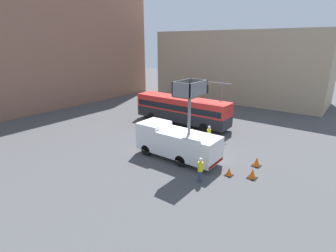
% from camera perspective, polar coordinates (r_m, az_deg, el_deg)
% --- Properties ---
extents(ground_plane, '(120.00, 120.00, 0.00)m').
position_cam_1_polar(ground_plane, '(23.45, 2.03, -6.20)').
color(ground_plane, '#4C4C4F').
extents(building_backdrop_far, '(44.00, 10.00, 21.15)m').
position_cam_1_polar(building_backdrop_far, '(44.12, -30.99, 16.77)').
color(building_backdrop_far, '#936651').
rests_on(building_backdrop_far, ground_plane).
extents(building_backdrop_side, '(10.00, 28.00, 11.30)m').
position_cam_1_polar(building_backdrop_side, '(47.60, 15.30, 12.53)').
color(building_backdrop_side, tan).
rests_on(building_backdrop_side, ground_plane).
extents(utility_truck, '(2.53, 7.31, 6.74)m').
position_cam_1_polar(utility_truck, '(22.15, 1.85, -3.21)').
color(utility_truck, white).
rests_on(utility_truck, ground_plane).
extents(city_bus, '(2.56, 12.06, 3.23)m').
position_cam_1_polar(city_bus, '(31.59, 2.99, 3.79)').
color(city_bus, '#232328').
rests_on(city_bus, ground_plane).
extents(traffic_light_pole, '(4.05, 3.80, 5.61)m').
position_cam_1_polar(traffic_light_pole, '(29.97, 10.39, 6.60)').
color(traffic_light_pole, slate).
rests_on(traffic_light_pole, ground_plane).
extents(road_worker_near_truck, '(0.38, 0.38, 1.86)m').
position_cam_1_polar(road_worker_near_truck, '(18.89, 7.04, -9.44)').
color(road_worker_near_truck, navy).
rests_on(road_worker_near_truck, ground_plane).
extents(road_worker_directing, '(0.38, 0.38, 1.89)m').
position_cam_1_polar(road_worker_directing, '(25.67, 8.88, -1.94)').
color(road_worker_directing, navy).
rests_on(road_worker_directing, ground_plane).
extents(traffic_cone_near_truck, '(0.68, 0.68, 0.78)m').
position_cam_1_polar(traffic_cone_near_truck, '(22.37, 18.75, -7.41)').
color(traffic_cone_near_truck, black).
rests_on(traffic_cone_near_truck, ground_plane).
extents(traffic_cone_mid_road, '(0.58, 0.58, 0.66)m').
position_cam_1_polar(traffic_cone_mid_road, '(20.35, 13.15, -9.68)').
color(traffic_cone_mid_road, black).
rests_on(traffic_cone_mid_road, ground_plane).
extents(traffic_cone_far_side, '(0.67, 0.67, 0.76)m').
position_cam_1_polar(traffic_cone_far_side, '(20.39, 17.90, -9.88)').
color(traffic_cone_far_side, black).
rests_on(traffic_cone_far_side, ground_plane).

